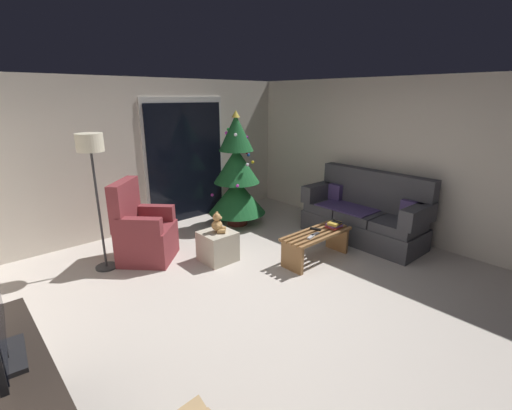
{
  "coord_description": "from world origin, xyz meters",
  "views": [
    {
      "loc": [
        -2.55,
        -2.6,
        2.21
      ],
      "look_at": [
        0.4,
        0.7,
        0.85
      ],
      "focal_mm": 24.93,
      "sensor_mm": 36.0,
      "label": 1
    }
  ],
  "objects_px": {
    "coffee_table": "(316,242)",
    "floor_lamp": "(92,156)",
    "couch": "(365,215)",
    "ottoman": "(218,246)",
    "armchair": "(143,232)",
    "book_stack": "(334,225)",
    "cell_phone": "(336,222)",
    "remote_silver": "(311,237)",
    "teddy_bear_honey": "(218,224)",
    "remote_graphite": "(315,234)",
    "christmas_tree": "(237,176)",
    "remote_black": "(316,229)"
  },
  "relations": [
    {
      "from": "coffee_table",
      "to": "floor_lamp",
      "type": "height_order",
      "value": "floor_lamp"
    },
    {
      "from": "floor_lamp",
      "to": "ottoman",
      "type": "bearing_deg",
      "value": -32.98
    },
    {
      "from": "ottoman",
      "to": "book_stack",
      "type": "bearing_deg",
      "value": -34.65
    },
    {
      "from": "couch",
      "to": "cell_phone",
      "type": "xyz_separation_m",
      "value": [
        -0.85,
        -0.06,
        0.1
      ]
    },
    {
      "from": "remote_black",
      "to": "teddy_bear_honey",
      "type": "bearing_deg",
      "value": 124.02
    },
    {
      "from": "book_stack",
      "to": "cell_phone",
      "type": "xyz_separation_m",
      "value": [
        0.02,
        -0.02,
        0.05
      ]
    },
    {
      "from": "couch",
      "to": "ottoman",
      "type": "height_order",
      "value": "couch"
    },
    {
      "from": "christmas_tree",
      "to": "remote_silver",
      "type": "bearing_deg",
      "value": -98.94
    },
    {
      "from": "armchair",
      "to": "book_stack",
      "type": "bearing_deg",
      "value": -38.19
    },
    {
      "from": "cell_phone",
      "to": "floor_lamp",
      "type": "xyz_separation_m",
      "value": [
        -2.64,
        1.78,
        1.01
      ]
    },
    {
      "from": "couch",
      "to": "coffee_table",
      "type": "distance_m",
      "value": 1.2
    },
    {
      "from": "remote_graphite",
      "to": "coffee_table",
      "type": "bearing_deg",
      "value": -67.69
    },
    {
      "from": "couch",
      "to": "floor_lamp",
      "type": "xyz_separation_m",
      "value": [
        -3.49,
        1.72,
        1.11
      ]
    },
    {
      "from": "cell_phone",
      "to": "floor_lamp",
      "type": "relative_size",
      "value": 0.08
    },
    {
      "from": "couch",
      "to": "book_stack",
      "type": "bearing_deg",
      "value": -177.3
    },
    {
      "from": "cell_phone",
      "to": "floor_lamp",
      "type": "height_order",
      "value": "floor_lamp"
    },
    {
      "from": "remote_silver",
      "to": "teddy_bear_honey",
      "type": "relative_size",
      "value": 0.55
    },
    {
      "from": "armchair",
      "to": "remote_silver",
      "type": "bearing_deg",
      "value": -47.04
    },
    {
      "from": "ottoman",
      "to": "teddy_bear_honey",
      "type": "xyz_separation_m",
      "value": [
        0.01,
        -0.01,
        0.33
      ]
    },
    {
      "from": "remote_black",
      "to": "remote_silver",
      "type": "relative_size",
      "value": 1.0
    },
    {
      "from": "teddy_bear_honey",
      "to": "book_stack",
      "type": "bearing_deg",
      "value": -34.61
    },
    {
      "from": "remote_graphite",
      "to": "teddy_bear_honey",
      "type": "height_order",
      "value": "teddy_bear_honey"
    },
    {
      "from": "christmas_tree",
      "to": "cell_phone",
      "type": "bearing_deg",
      "value": -82.55
    },
    {
      "from": "remote_graphite",
      "to": "ottoman",
      "type": "xyz_separation_m",
      "value": [
        -0.94,
        0.95,
        -0.21
      ]
    },
    {
      "from": "remote_graphite",
      "to": "christmas_tree",
      "type": "relative_size",
      "value": 0.08
    },
    {
      "from": "ottoman",
      "to": "coffee_table",
      "type": "bearing_deg",
      "value": -41.04
    },
    {
      "from": "remote_graphite",
      "to": "remote_silver",
      "type": "height_order",
      "value": "same"
    },
    {
      "from": "couch",
      "to": "coffee_table",
      "type": "xyz_separation_m",
      "value": [
        -1.2,
        0.0,
        -0.13
      ]
    },
    {
      "from": "couch",
      "to": "coffee_table",
      "type": "relative_size",
      "value": 1.77
    },
    {
      "from": "coffee_table",
      "to": "teddy_bear_honey",
      "type": "relative_size",
      "value": 3.86
    },
    {
      "from": "coffee_table",
      "to": "christmas_tree",
      "type": "xyz_separation_m",
      "value": [
        0.1,
        1.87,
        0.61
      ]
    },
    {
      "from": "teddy_bear_honey",
      "to": "floor_lamp",
      "type": "bearing_deg",
      "value": 146.96
    },
    {
      "from": "coffee_table",
      "to": "ottoman",
      "type": "height_order",
      "value": "ottoman"
    },
    {
      "from": "coffee_table",
      "to": "book_stack",
      "type": "bearing_deg",
      "value": -7.46
    },
    {
      "from": "remote_silver",
      "to": "book_stack",
      "type": "distance_m",
      "value": 0.54
    },
    {
      "from": "christmas_tree",
      "to": "floor_lamp",
      "type": "distance_m",
      "value": 2.47
    },
    {
      "from": "armchair",
      "to": "teddy_bear_honey",
      "type": "relative_size",
      "value": 3.96
    },
    {
      "from": "floor_lamp",
      "to": "couch",
      "type": "bearing_deg",
      "value": -26.24
    },
    {
      "from": "book_stack",
      "to": "teddy_bear_honey",
      "type": "relative_size",
      "value": 0.76
    },
    {
      "from": "christmas_tree",
      "to": "ottoman",
      "type": "bearing_deg",
      "value": -139.42
    },
    {
      "from": "remote_graphite",
      "to": "armchair",
      "type": "bearing_deg",
      "value": 42.96
    },
    {
      "from": "couch",
      "to": "remote_graphite",
      "type": "xyz_separation_m",
      "value": [
        -1.29,
        -0.04,
        0.02
      ]
    },
    {
      "from": "coffee_table",
      "to": "christmas_tree",
      "type": "relative_size",
      "value": 0.55
    },
    {
      "from": "teddy_bear_honey",
      "to": "couch",
      "type": "bearing_deg",
      "value": -21.97
    },
    {
      "from": "teddy_bear_honey",
      "to": "remote_graphite",
      "type": "bearing_deg",
      "value": -45.2
    },
    {
      "from": "remote_silver",
      "to": "ottoman",
      "type": "height_order",
      "value": "remote_silver"
    },
    {
      "from": "remote_black",
      "to": "cell_phone",
      "type": "xyz_separation_m",
      "value": [
        0.28,
        -0.14,
        0.08
      ]
    },
    {
      "from": "remote_graphite",
      "to": "remote_silver",
      "type": "bearing_deg",
      "value": 100.52
    },
    {
      "from": "book_stack",
      "to": "armchair",
      "type": "bearing_deg",
      "value": 141.81
    },
    {
      "from": "remote_silver",
      "to": "cell_phone",
      "type": "xyz_separation_m",
      "value": [
        0.56,
        0.01,
        0.08
      ]
    }
  ]
}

